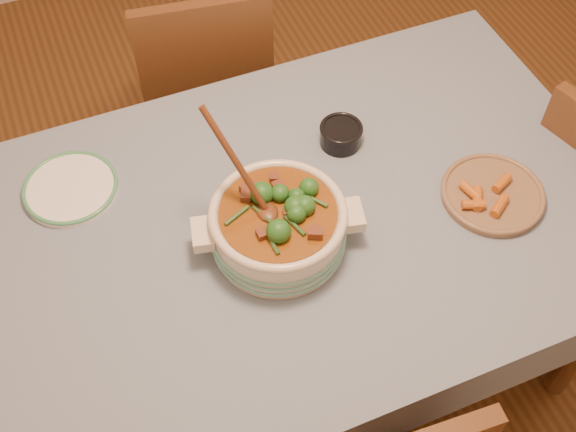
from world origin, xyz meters
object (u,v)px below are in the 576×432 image
object	(u,v)px
stew_casserole	(278,224)
white_plate	(71,188)
dining_table	(298,238)
fried_plate	(493,193)
chair_far	(205,80)
condiment_bowl	(341,134)

from	to	relation	value
stew_casserole	white_plate	xyz separation A→B (m)	(-0.43, 0.36, -0.07)
dining_table	white_plate	xyz separation A→B (m)	(-0.51, 0.30, 0.10)
fried_plate	chair_far	size ratio (longest dim) A/B	0.37
white_plate	fried_plate	xyz separation A→B (m)	(0.99, -0.43, 0.01)
condiment_bowl	fried_plate	world-z (taller)	condiment_bowl
stew_casserole	condiment_bowl	bearing A→B (deg)	41.11
stew_casserole	condiment_bowl	world-z (taller)	stew_casserole
condiment_bowl	white_plate	bearing A→B (deg)	171.02
white_plate	stew_casserole	bearing A→B (deg)	-39.53
chair_far	dining_table	bearing A→B (deg)	98.37
white_plate	fried_plate	bearing A→B (deg)	-23.53
condiment_bowl	chair_far	size ratio (longest dim) A/B	0.13
stew_casserole	fried_plate	world-z (taller)	stew_casserole
fried_plate	white_plate	bearing A→B (deg)	156.47
stew_casserole	white_plate	size ratio (longest dim) A/B	1.35
dining_table	fried_plate	distance (m)	0.51
stew_casserole	chair_far	bearing A→B (deg)	84.70
fried_plate	chair_far	xyz separation A→B (m)	(-0.48, 0.95, -0.26)
chair_far	stew_casserole	bearing A→B (deg)	93.36
dining_table	stew_casserole	xyz separation A→B (m)	(-0.08, -0.06, 0.17)
white_plate	fried_plate	distance (m)	1.08
stew_casserole	chair_far	distance (m)	0.93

